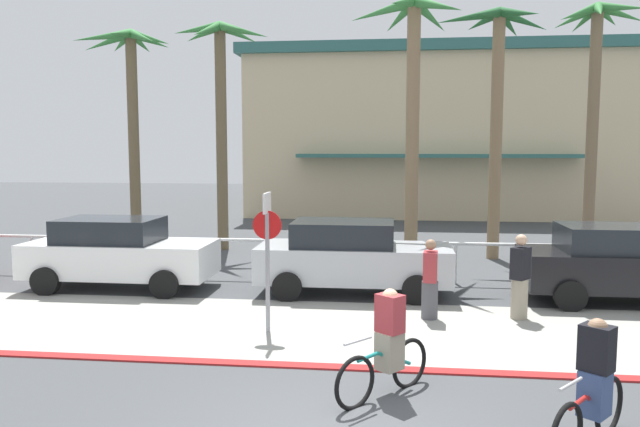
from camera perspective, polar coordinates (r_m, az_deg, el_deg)
The scene contains 18 objects.
ground_plane at distance 17.34m, azimuth 4.37°, elevation -5.15°, with size 80.00×80.00×0.00m, color #424447.
sidewalk_strip at distance 11.70m, azimuth 3.23°, elevation -10.59°, with size 44.00×4.00×0.02m, color #9E9E93.
curb_paint at distance 9.81m, azimuth 2.51°, elevation -13.89°, with size 44.00×0.24×0.03m, color maroon.
building_backdrop at distance 34.87m, azimuth 9.97°, elevation 7.21°, with size 18.71×13.03×8.22m.
rail_fence at distance 15.71m, azimuth 4.18°, elevation -3.21°, with size 26.88×0.08×1.04m.
stop_sign_bike_lane at distance 11.22m, azimuth -4.85°, elevation -2.60°, with size 0.52×0.56×2.56m.
palm_tree_1 at distance 22.11m, azimuth -16.95°, elevation 11.48°, with size 3.10×3.26×7.28m.
palm_tree_2 at distance 20.80m, azimuth -9.05°, elevation 11.88°, with size 3.02×3.28×7.40m.
palm_tree_3 at distance 17.30m, azimuth 8.56°, elevation 12.56°, with size 3.02×3.39×7.37m.
palm_tree_4 at distance 19.52m, azimuth 15.84°, elevation 11.99°, with size 3.27×3.19×7.46m.
palm_tree_5 at distance 21.69m, azimuth 23.91°, elevation 11.82°, with size 2.82×3.02×7.84m.
car_white_1 at distance 15.64m, azimuth -17.96°, elevation -3.41°, with size 4.40×2.02×1.69m.
car_silver_2 at distance 14.34m, azimuth 2.91°, elevation -3.96°, with size 4.40×2.02×1.69m.
car_black_3 at distance 15.02m, azimuth 26.09°, elevation -4.12°, with size 4.40×2.02×1.69m.
cyclist_teal_0 at distance 8.66m, azimuth 6.17°, elevation -11.91°, with size 1.24×1.41×1.50m.
cyclist_red_1 at distance 7.85m, azimuth 23.72°, elevation -14.32°, with size 1.22×1.43×1.50m.
pedestrian_0 at distance 12.82m, azimuth 17.83°, elevation -5.85°, with size 0.45×0.48×1.69m.
pedestrian_1 at distance 12.41m, azimuth 10.03°, elevation -6.29°, with size 0.35×0.43×1.59m.
Camera 1 is at (0.65, -7.00, 3.36)m, focal length 34.96 mm.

